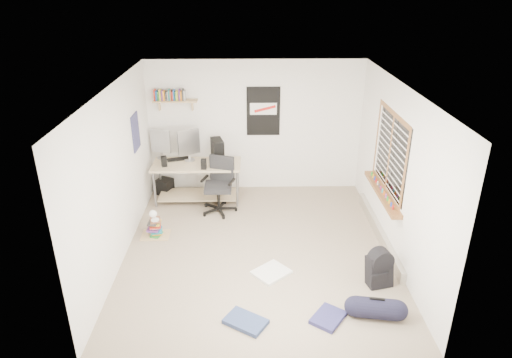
{
  "coord_description": "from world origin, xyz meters",
  "views": [
    {
      "loc": [
        -0.13,
        -5.99,
        3.84
      ],
      "look_at": [
        -0.02,
        0.32,
        1.03
      ],
      "focal_mm": 32.0,
      "sensor_mm": 36.0,
      "label": 1
    }
  ],
  "objects_px": {
    "office_chair": "(218,186)",
    "book_stack": "(155,227)",
    "backpack": "(379,271)",
    "duffel_bag": "(376,308)",
    "desk": "(198,182)"
  },
  "relations": [
    {
      "from": "office_chair",
      "to": "duffel_bag",
      "type": "xyz_separation_m",
      "value": [
        2.08,
        -2.81,
        -0.35
      ]
    },
    {
      "from": "office_chair",
      "to": "book_stack",
      "type": "bearing_deg",
      "value": -122.52
    },
    {
      "from": "desk",
      "to": "office_chair",
      "type": "relative_size",
      "value": 1.61
    },
    {
      "from": "backpack",
      "to": "office_chair",
      "type": "bearing_deg",
      "value": 123.25
    },
    {
      "from": "office_chair",
      "to": "book_stack",
      "type": "distance_m",
      "value": 1.32
    },
    {
      "from": "desk",
      "to": "backpack",
      "type": "height_order",
      "value": "desk"
    },
    {
      "from": "book_stack",
      "to": "backpack",
      "type": "bearing_deg",
      "value": -21.97
    },
    {
      "from": "duffel_bag",
      "to": "desk",
      "type": "bearing_deg",
      "value": 136.87
    },
    {
      "from": "desk",
      "to": "book_stack",
      "type": "distance_m",
      "value": 1.43
    },
    {
      "from": "desk",
      "to": "duffel_bag",
      "type": "distance_m",
      "value": 4.12
    },
    {
      "from": "office_chair",
      "to": "backpack",
      "type": "height_order",
      "value": "office_chair"
    },
    {
      "from": "office_chair",
      "to": "book_stack",
      "type": "xyz_separation_m",
      "value": [
        -0.98,
        -0.82,
        -0.34
      ]
    },
    {
      "from": "desk",
      "to": "backpack",
      "type": "relative_size",
      "value": 3.67
    },
    {
      "from": "office_chair",
      "to": "book_stack",
      "type": "height_order",
      "value": "office_chair"
    },
    {
      "from": "book_stack",
      "to": "office_chair",
      "type": "bearing_deg",
      "value": 39.97
    }
  ]
}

